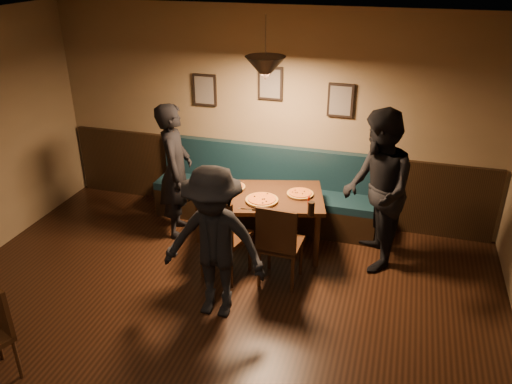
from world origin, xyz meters
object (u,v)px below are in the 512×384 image
dining_table (264,223)px  chair_near_left (225,234)px  booth_bench (264,188)px  diner_front (214,244)px  tabasco_bottle (309,200)px  diner_right (377,191)px  soda_glass (311,209)px  diner_left (175,171)px  chair_near_right (281,242)px

dining_table → chair_near_left: (-0.27, -0.63, 0.15)m
booth_bench → dining_table: (0.20, -0.69, -0.13)m
diner_front → dining_table: bearing=82.9°
dining_table → tabasco_bottle: tabasco_bottle is taller
booth_bench → diner_front: diner_front is taller
dining_table → diner_right: diner_right is taller
chair_near_left → diner_front: 0.74m
soda_glass → tabasco_bottle: size_ratio=1.36×
diner_left → diner_right: (2.48, -0.03, 0.07)m
chair_near_right → diner_right: size_ratio=0.53×
soda_glass → diner_left: bearing=166.6°
booth_bench → dining_table: size_ratio=2.16×
diner_left → diner_right: diner_right is taller
booth_bench → dining_table: bearing=-74.3°
chair_near_right → diner_front: 0.92m
tabasco_bottle → diner_left: bearing=174.0°
booth_bench → diner_left: diner_left is taller
dining_table → chair_near_right: chair_near_right is taller
diner_front → soda_glass: 1.24m
chair_near_left → diner_right: size_ratio=0.55×
dining_table → soda_glass: (0.63, -0.33, 0.45)m
chair_near_left → chair_near_right: chair_near_left is taller
chair_near_left → diner_right: (1.56, 0.71, 0.42)m
soda_glass → booth_bench: bearing=128.7°
chair_near_left → soda_glass: bearing=32.7°
soda_glass → tabasco_bottle: soda_glass is taller
chair_near_right → diner_left: size_ratio=0.57×
chair_near_left → diner_front: bearing=-65.5°
booth_bench → soda_glass: booth_bench is taller
diner_right → soda_glass: (-0.66, -0.41, -0.12)m
chair_near_left → diner_front: (0.12, -0.67, 0.29)m
chair_near_left → chair_near_right: bearing=18.2°
dining_table → chair_near_left: 0.71m
diner_left → chair_near_left: bearing=-146.3°
chair_near_right → diner_front: bearing=-123.0°
diner_right → tabasco_bottle: size_ratio=15.76×
chair_near_left → diner_right: 1.77m
diner_front → soda_glass: diner_front is taller
dining_table → chair_near_right: 0.70m
dining_table → soda_glass: bearing=-42.8°
chair_near_left → soda_glass: size_ratio=6.42×
chair_near_left → chair_near_right: size_ratio=1.04×
chair_near_left → diner_front: diner_front is taller
dining_table → diner_left: bearing=160.1°
tabasco_bottle → diner_right: bearing=11.9°
booth_bench → tabasco_bottle: (0.75, -0.77, 0.30)m
chair_near_right → chair_near_left: bearing=-173.6°
dining_table → chair_near_left: chair_near_left is taller
booth_bench → soda_glass: 1.35m
diner_front → chair_near_right: bearing=54.3°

